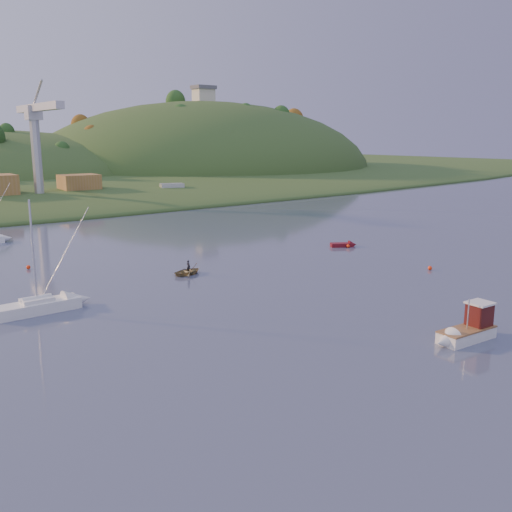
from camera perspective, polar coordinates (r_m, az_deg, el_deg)
hill_right at (r=249.82m, az=-5.12°, el=8.26°), size 150.00×130.00×60.00m
hilltop_house at (r=249.94m, az=-5.27°, el=15.92°), size 9.00×7.00×6.45m
wharf at (r=144.99m, az=-19.87°, el=5.44°), size 42.00×16.00×2.40m
shed_east at (r=149.18m, az=-17.26°, el=7.02°), size 9.00×7.00×4.00m
dock_crane at (r=139.92m, az=-21.06°, el=11.72°), size 3.20×28.00×20.30m
fishing_boat at (r=47.74m, az=20.05°, el=-7.07°), size 6.18×2.27×3.87m
sailboat_near at (r=55.72m, az=-21.00°, el=-4.63°), size 7.50×2.42×10.33m
canoe at (r=66.76m, az=-6.76°, el=-1.53°), size 3.95×3.17×0.73m
paddler at (r=66.68m, az=-6.77°, el=-1.24°), size 0.44×0.58×1.42m
red_tender at (r=84.00m, az=9.07°, el=1.12°), size 3.96×3.03×1.30m
work_vessel at (r=152.02m, az=-8.39°, el=6.33°), size 14.86×8.70×3.60m
buoy_0 at (r=71.57m, az=17.00°, el=-1.15°), size 0.50×0.50×0.50m
buoy_1 at (r=83.11m, az=9.20°, el=0.99°), size 0.50×0.50×0.50m
buoy_3 at (r=74.20m, az=-21.81°, el=-1.04°), size 0.50×0.50×0.50m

